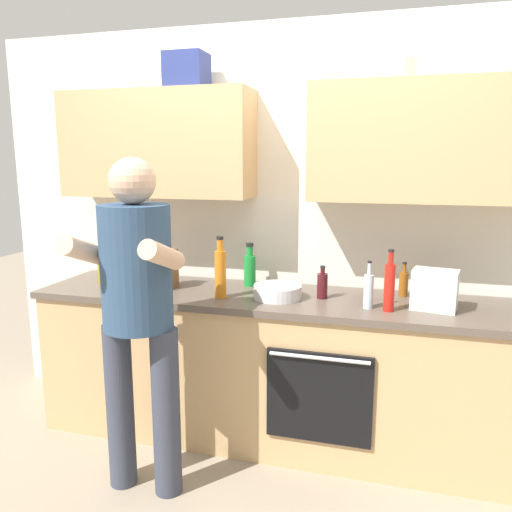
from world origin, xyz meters
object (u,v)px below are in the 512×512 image
object	(u,v)px
bottle_juice	(220,272)
bottle_hotsauce	(389,286)
bottle_oil	(104,271)
bottle_water	(368,290)
cup_ceramic	(153,274)
bottle_wine	(322,285)
bottle_syrup	(404,283)
grocery_bag_produce	(435,290)
person_standing	(137,302)
knife_block	(166,269)
bottle_soda	(250,268)
mixing_bowl	(278,292)

from	to	relation	value
bottle_juice	bottle_hotsauce	distance (m)	0.94
bottle_juice	bottle_oil	size ratio (longest dim) A/B	1.71
bottle_oil	bottle_water	distance (m)	1.68
cup_ceramic	bottle_wine	bearing A→B (deg)	-6.43
bottle_syrup	grocery_bag_produce	bearing A→B (deg)	-56.20
bottle_water	grocery_bag_produce	bearing A→B (deg)	12.00
person_standing	bottle_syrup	xyz separation A→B (m)	(1.25, 0.85, -0.03)
bottle_juice	knife_block	distance (m)	0.43
bottle_hotsauce	bottle_water	bearing A→B (deg)	167.08
cup_ceramic	knife_block	bearing A→B (deg)	-39.50
bottle_soda	knife_block	distance (m)	0.52
bottle_juice	bottle_oil	distance (m)	0.86
person_standing	bottle_hotsauce	world-z (taller)	person_standing
bottle_water	bottle_syrup	bearing A→B (deg)	58.91
bottle_juice	bottle_hotsauce	bearing A→B (deg)	-0.51
bottle_water	bottle_soda	world-z (taller)	bottle_soda
cup_ceramic	bottle_oil	bearing A→B (deg)	-153.57
bottle_soda	knife_block	xyz separation A→B (m)	(-0.48, -0.18, 0.01)
bottle_syrup	bottle_oil	xyz separation A→B (m)	(-1.86, -0.18, 0.00)
bottle_water	knife_block	distance (m)	1.24
person_standing	bottle_syrup	world-z (taller)	person_standing
bottle_hotsauce	bottle_syrup	size ratio (longest dim) A/B	1.63
bottle_juice	knife_block	bearing A→B (deg)	161.37
bottle_juice	bottle_water	bearing A→B (deg)	1.11
person_standing	bottle_hotsauce	bearing A→B (deg)	23.86
person_standing	bottle_juice	xyz separation A→B (m)	(0.24, 0.53, 0.05)
mixing_bowl	bottle_juice	bearing A→B (deg)	-166.05
bottle_hotsauce	bottle_syrup	xyz separation A→B (m)	(0.08, 0.33, -0.06)
bottle_water	bottle_wine	bearing A→B (deg)	153.82
person_standing	bottle_hotsauce	size ratio (longest dim) A/B	5.15
bottle_oil	bottle_water	size ratio (longest dim) A/B	0.81
cup_ceramic	bottle_syrup	bearing A→B (deg)	1.63
bottle_juice	person_standing	bearing A→B (deg)	-114.41
bottle_wine	bottle_syrup	world-z (taller)	bottle_syrup
bottle_water	person_standing	bearing A→B (deg)	-153.01
bottle_wine	bottle_syrup	distance (m)	0.48
person_standing	bottle_oil	distance (m)	0.90
person_standing	bottle_wine	xyz separation A→B (m)	(0.80, 0.67, -0.03)
mixing_bowl	bottle_hotsauce	bearing A→B (deg)	-8.06
bottle_juice	mixing_bowl	bearing A→B (deg)	13.95
bottle_oil	knife_block	distance (m)	0.44
bottle_wine	bottle_oil	size ratio (longest dim) A/B	0.91
bottle_wine	bottle_soda	distance (m)	0.51
bottle_soda	mixing_bowl	distance (m)	0.34
knife_block	grocery_bag_produce	size ratio (longest dim) A/B	1.29
bottle_syrup	bottle_hotsauce	bearing A→B (deg)	-103.11
bottle_syrup	mixing_bowl	bearing A→B (deg)	-160.91
bottle_soda	knife_block	world-z (taller)	knife_block
bottle_water	mixing_bowl	world-z (taller)	bottle_water
grocery_bag_produce	bottle_soda	bearing A→B (deg)	168.05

